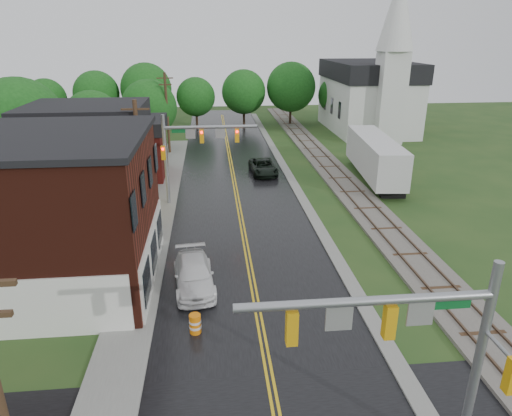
{
  "coord_description": "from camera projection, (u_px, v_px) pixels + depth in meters",
  "views": [
    {
      "loc": [
        -2.01,
        -8.22,
        12.94
      ],
      "look_at": [
        0.44,
        16.29,
        3.5
      ],
      "focal_mm": 32.0,
      "sensor_mm": 36.0,
      "label": 1
    }
  ],
  "objects": [
    {
      "name": "tree_left_b",
      "position": [
        22.0,
        125.0,
        38.38
      ],
      "size": [
        7.6,
        7.6,
        9.69
      ],
      "color": "black",
      "rests_on": "ground"
    },
    {
      "name": "sidewalk_left",
      "position": [
        159.0,
        213.0,
        35.1
      ],
      "size": [
        2.4,
        50.0,
        0.12
      ],
      "primitive_type": "cube",
      "color": "gray",
      "rests_on": "ground"
    },
    {
      "name": "tree_left_c",
      "position": [
        94.0,
        122.0,
        46.62
      ],
      "size": [
        6.0,
        6.0,
        7.65
      ],
      "color": "black",
      "rests_on": "ground"
    },
    {
      "name": "utility_pole_c",
      "position": [
        167.0,
        112.0,
        51.01
      ],
      "size": [
        1.8,
        0.28,
        9.0
      ],
      "color": "#382616",
      "rests_on": "ground"
    },
    {
      "name": "traffic_signal_far",
      "position": [
        192.0,
        143.0,
        35.43
      ],
      "size": [
        7.34,
        0.43,
        7.2
      ],
      "color": "gray",
      "rests_on": "ground"
    },
    {
      "name": "darkred_building",
      "position": [
        127.0,
        155.0,
        43.25
      ],
      "size": [
        7.0,
        6.0,
        4.4
      ],
      "primitive_type": "cube",
      "color": "#3F0F0C",
      "rests_on": "ground"
    },
    {
      "name": "yellow_house",
      "position": [
        93.0,
        171.0,
        34.44
      ],
      "size": [
        8.0,
        7.0,
        6.4
      ],
      "primitive_type": "cube",
      "color": "tan",
      "rests_on": "ground"
    },
    {
      "name": "construction_barrel",
      "position": [
        195.0,
        324.0,
        20.92
      ],
      "size": [
        0.7,
        0.7,
        0.96
      ],
      "primitive_type": "cylinder",
      "rotation": [
        0.0,
        0.0,
        0.4
      ],
      "color": "orange",
      "rests_on": "ground"
    },
    {
      "name": "church",
      "position": [
        371.0,
        89.0,
        62.15
      ],
      "size": [
        10.4,
        18.4,
        20.0
      ],
      "color": "silver",
      "rests_on": "ground"
    },
    {
      "name": "tree_left_e",
      "position": [
        150.0,
        109.0,
        52.55
      ],
      "size": [
        6.4,
        6.4,
        8.16
      ],
      "color": "black",
      "rests_on": "ground"
    },
    {
      "name": "utility_pole_b",
      "position": [
        140.0,
        165.0,
        30.57
      ],
      "size": [
        1.8,
        0.28,
        9.0
      ],
      "color": "#382616",
      "rests_on": "ground"
    },
    {
      "name": "traffic_signal_near",
      "position": [
        413.0,
        336.0,
        12.85
      ],
      "size": [
        7.34,
        0.3,
        7.2
      ],
      "color": "gray",
      "rests_on": "ground"
    },
    {
      "name": "railroad",
      "position": [
        332.0,
        170.0,
        45.86
      ],
      "size": [
        3.2,
        80.0,
        0.3
      ],
      "color": "#59544C",
      "rests_on": "ground"
    },
    {
      "name": "curb_right",
      "position": [
        287.0,
        172.0,
        45.47
      ],
      "size": [
        0.8,
        70.0,
        0.12
      ],
      "primitive_type": "cube",
      "color": "gray",
      "rests_on": "ground"
    },
    {
      "name": "pickup_white",
      "position": [
        194.0,
        275.0,
        24.67
      ],
      "size": [
        2.56,
        5.26,
        1.47
      ],
      "primitive_type": "imported",
      "rotation": [
        0.0,
        0.0,
        0.1
      ],
      "color": "white",
      "rests_on": "ground"
    },
    {
      "name": "semi_trailer",
      "position": [
        375.0,
        156.0,
        42.24
      ],
      "size": [
        3.94,
        12.91,
        3.98
      ],
      "color": "black",
      "rests_on": "ground"
    },
    {
      "name": "suv_dark",
      "position": [
        263.0,
        167.0,
        44.65
      ],
      "size": [
        2.65,
        5.23,
        1.42
      ],
      "primitive_type": "imported",
      "rotation": [
        0.0,
        0.0,
        0.06
      ],
      "color": "black",
      "rests_on": "ground"
    },
    {
      "name": "main_road",
      "position": [
        236.0,
        190.0,
        40.33
      ],
      "size": [
        10.0,
        90.0,
        0.02
      ],
      "primitive_type": "cube",
      "color": "black",
      "rests_on": "ground"
    },
    {
      "name": "brick_building",
      "position": [
        12.0,
        214.0,
        23.74
      ],
      "size": [
        14.3,
        10.3,
        8.3
      ],
      "color": "#41160E",
      "rests_on": "ground"
    }
  ]
}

